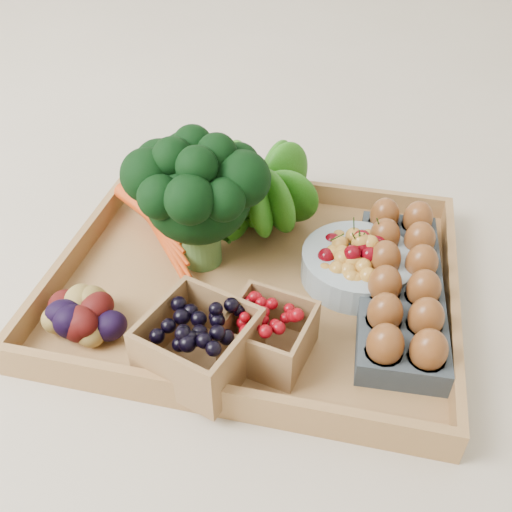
% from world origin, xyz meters
% --- Properties ---
extents(ground, '(4.00, 4.00, 0.00)m').
position_xyz_m(ground, '(0.00, 0.00, 0.00)').
color(ground, beige).
rests_on(ground, ground).
extents(tray, '(0.55, 0.45, 0.01)m').
position_xyz_m(tray, '(0.00, 0.00, 0.01)').
color(tray, '#A97B47').
rests_on(tray, ground).
extents(carrots, '(0.19, 0.13, 0.04)m').
position_xyz_m(carrots, '(-0.15, 0.05, 0.04)').
color(carrots, '#CF4111').
rests_on(carrots, tray).
extents(lettuce, '(0.14, 0.14, 0.14)m').
position_xyz_m(lettuce, '(-0.03, 0.14, 0.09)').
color(lettuce, '#1E520C').
rests_on(lettuce, tray).
extents(broccoli, '(0.19, 0.19, 0.15)m').
position_xyz_m(broccoli, '(-0.09, 0.03, 0.09)').
color(broccoli, black).
rests_on(broccoli, tray).
extents(cherry_bowl, '(0.16, 0.16, 0.04)m').
position_xyz_m(cherry_bowl, '(0.14, 0.04, 0.04)').
color(cherry_bowl, '#8C9EA5').
rests_on(cherry_bowl, tray).
extents(egg_carton, '(0.13, 0.32, 0.04)m').
position_xyz_m(egg_carton, '(0.20, 0.00, 0.03)').
color(egg_carton, '#353E44').
rests_on(egg_carton, tray).
extents(potatoes, '(0.13, 0.13, 0.07)m').
position_xyz_m(potatoes, '(-0.20, -0.14, 0.05)').
color(potatoes, '#3C0A09').
rests_on(potatoes, tray).
extents(punnet_blackberry, '(0.15, 0.15, 0.08)m').
position_xyz_m(punnet_blackberry, '(-0.03, -0.17, 0.05)').
color(punnet_blackberry, black).
rests_on(punnet_blackberry, tray).
extents(punnet_raspberry, '(0.11, 0.11, 0.07)m').
position_xyz_m(punnet_raspberry, '(0.05, -0.13, 0.05)').
color(punnet_raspberry, maroon).
rests_on(punnet_raspberry, tray).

